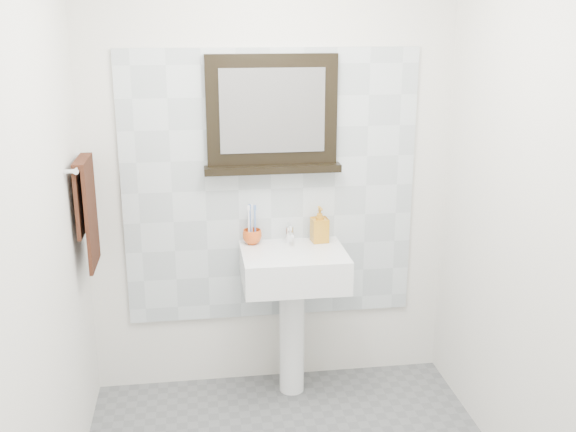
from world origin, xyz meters
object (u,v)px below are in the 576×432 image
object	(u,v)px
pedestal_sink	(293,283)
hand_towel	(87,205)
framed_mirror	(272,117)
toothbrush_cup	(252,237)
soap_dispenser	(320,224)

from	to	relation	value
pedestal_sink	hand_towel	size ratio (longest dim) A/B	1.75
pedestal_sink	framed_mirror	distance (m)	0.89
pedestal_sink	toothbrush_cup	distance (m)	0.34
toothbrush_cup	soap_dispenser	distance (m)	0.38
framed_mirror	hand_towel	bearing A→B (deg)	-166.30
pedestal_sink	soap_dispenser	distance (m)	0.35
framed_mirror	hand_towel	size ratio (longest dim) A/B	1.33
toothbrush_cup	hand_towel	bearing A→B (deg)	-167.43
soap_dispenser	hand_towel	size ratio (longest dim) A/B	0.36
soap_dispenser	framed_mirror	distance (m)	0.64
toothbrush_cup	hand_towel	size ratio (longest dim) A/B	0.19
hand_towel	pedestal_sink	bearing A→B (deg)	2.45
toothbrush_cup	pedestal_sink	bearing A→B (deg)	-34.35
toothbrush_cup	framed_mirror	xyz separation A→B (m)	(0.12, 0.05, 0.65)
pedestal_sink	framed_mirror	world-z (taller)	framed_mirror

